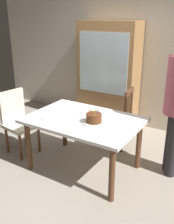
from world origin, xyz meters
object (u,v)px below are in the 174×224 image
plate_near_celebrant (49,118)px  chair_upholstered (18,119)px  plate_far_side (88,112)px  birthday_cake (94,119)px  china_cabinet (108,75)px  dining_table (84,125)px  chair_spindle_back (117,119)px

plate_near_celebrant → chair_upholstered: (-0.71, 0.12, -0.21)m
plate_near_celebrant → plate_far_side: 0.56m
birthday_cake → chair_upholstered: (-1.29, -0.05, -0.26)m
birthday_cake → china_cabinet: (-0.65, 1.61, 0.16)m
plate_far_side → china_cabinet: (-0.39, 1.33, 0.21)m
chair_upholstered → dining_table: bearing=5.4°
chair_spindle_back → chair_upholstered: (-1.20, -0.93, 0.07)m
plate_near_celebrant → chair_upholstered: chair_upholstered is taller
chair_upholstered → china_cabinet: bearing=68.8°
dining_table → chair_spindle_back: (0.09, 0.82, -0.19)m
birthday_cake → plate_near_celebrant: (-0.58, -0.17, -0.05)m
chair_upholstered → chair_spindle_back: bearing=37.8°
birthday_cake → plate_near_celebrant: bearing=-163.4°
birthday_cake → plate_far_side: birthday_cake is taller
dining_table → plate_near_celebrant: plate_near_celebrant is taller
birthday_cake → chair_spindle_back: 0.94m
dining_table → plate_far_side: bearing=107.8°
chair_spindle_back → chair_upholstered: bearing=-142.2°
plate_near_celebrant → chair_spindle_back: 1.19m
plate_far_side → chair_upholstered: size_ratio=0.23×
chair_spindle_back → plate_near_celebrant: bearing=-114.9°
dining_table → china_cabinet: bearing=106.6°
plate_near_celebrant → birthday_cake: bearing=16.6°
plate_far_side → chair_spindle_back: (0.16, 0.60, -0.29)m
plate_far_side → plate_near_celebrant: bearing=-125.8°
birthday_cake → plate_far_side: bearing=132.5°
plate_near_celebrant → chair_spindle_back: (0.49, 1.05, -0.29)m
chair_spindle_back → chair_upholstered: same height
plate_far_side → chair_spindle_back: 0.68m
birthday_cake → plate_far_side: (-0.25, 0.28, -0.05)m
birthday_cake → chair_upholstered: size_ratio=0.29×
birthday_cake → plate_far_side: size_ratio=1.27×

